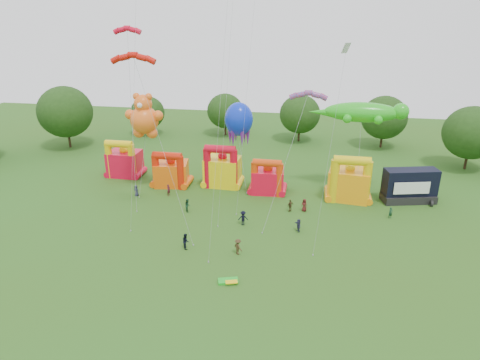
% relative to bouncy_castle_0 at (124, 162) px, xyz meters
% --- Properties ---
extents(ground, '(160.00, 160.00, 0.00)m').
position_rel_bouncy_castle_0_xyz_m(ground, '(19.43, -29.51, -2.42)').
color(ground, '#335517').
rests_on(ground, ground).
extents(tree_ring, '(121.52, 123.61, 12.07)m').
position_rel_bouncy_castle_0_xyz_m(tree_ring, '(18.27, -28.91, 3.84)').
color(tree_ring, '#352314').
rests_on(tree_ring, ground).
extents(bouncy_castle_0, '(5.00, 4.02, 6.35)m').
position_rel_bouncy_castle_0_xyz_m(bouncy_castle_0, '(0.00, 0.00, 0.00)').
color(bouncy_castle_0, red).
rests_on(bouncy_castle_0, ground).
extents(bouncy_castle_1, '(5.61, 4.81, 5.77)m').
position_rel_bouncy_castle_0_xyz_m(bouncy_castle_1, '(8.83, -2.69, -0.22)').
color(bouncy_castle_1, '#F15C0D').
rests_on(bouncy_castle_1, ground).
extents(bouncy_castle_2, '(5.43, 4.45, 6.85)m').
position_rel_bouncy_castle_0_xyz_m(bouncy_castle_2, '(16.66, -1.37, 0.18)').
color(bouncy_castle_2, yellow).
rests_on(bouncy_castle_2, ground).
extents(bouncy_castle_3, '(4.91, 4.05, 5.57)m').
position_rel_bouncy_castle_0_xyz_m(bouncy_castle_3, '(23.86, -2.97, -0.28)').
color(bouncy_castle_3, red).
rests_on(bouncy_castle_3, ground).
extents(bouncy_castle_4, '(6.15, 5.18, 6.94)m').
position_rel_bouncy_castle_0_xyz_m(bouncy_castle_4, '(35.58, -3.40, 0.21)').
color(bouncy_castle_4, '#FF980D').
rests_on(bouncy_castle_4, ground).
extents(stage_trailer, '(7.81, 4.45, 4.83)m').
position_rel_bouncy_castle_0_xyz_m(stage_trailer, '(44.00, -2.70, -0.09)').
color(stage_trailer, black).
rests_on(stage_trailer, ground).
extents(teddy_bear_kite, '(5.66, 5.32, 14.74)m').
position_rel_bouncy_castle_0_xyz_m(teddy_bear_kite, '(6.08, -5.08, 7.56)').
color(teddy_bear_kite, orange).
rests_on(teddy_bear_kite, ground).
extents(gecko_kite, '(13.85, 7.68, 13.52)m').
position_rel_bouncy_castle_0_xyz_m(gecko_kite, '(36.72, -0.14, 8.79)').
color(gecko_kite, green).
rests_on(gecko_kite, ground).
extents(octopus_kite, '(4.17, 5.55, 13.01)m').
position_rel_bouncy_castle_0_xyz_m(octopus_kite, '(19.43, -1.16, 5.47)').
color(octopus_kite, '#0D2ACE').
rests_on(octopus_kite, ground).
extents(parafoil_kites, '(28.27, 15.04, 24.14)m').
position_rel_bouncy_castle_0_xyz_m(parafoil_kites, '(16.77, -13.38, 7.40)').
color(parafoil_kites, red).
rests_on(parafoil_kites, ground).
extents(diamond_kites, '(24.88, 18.53, 40.46)m').
position_rel_bouncy_castle_0_xyz_m(diamond_kites, '(19.69, -14.19, 14.98)').
color(diamond_kites, red).
rests_on(diamond_kites, ground).
extents(folded_kite_bundle, '(2.20, 1.52, 0.31)m').
position_rel_bouncy_castle_0_xyz_m(folded_kite_bundle, '(22.59, -26.33, -2.28)').
color(folded_kite_bundle, green).
rests_on(folded_kite_bundle, ground).
extents(spectator_0, '(0.94, 0.75, 1.67)m').
position_rel_bouncy_castle_0_xyz_m(spectator_0, '(5.08, -7.55, -1.58)').
color(spectator_0, '#26283F').
rests_on(spectator_0, ground).
extents(spectator_1, '(0.60, 0.73, 1.73)m').
position_rel_bouncy_castle_0_xyz_m(spectator_1, '(9.71, -6.61, -1.55)').
color(spectator_1, '#4B1521').
rests_on(spectator_1, ground).
extents(spectator_2, '(1.02, 1.11, 1.83)m').
position_rel_bouncy_castle_0_xyz_m(spectator_2, '(13.98, -11.31, -1.50)').
color(spectator_2, '#1C4629').
rests_on(spectator_2, ground).
extents(spectator_3, '(1.36, 0.93, 1.93)m').
position_rel_bouncy_castle_0_xyz_m(spectator_3, '(22.00, -13.89, -1.45)').
color(spectator_3, black).
rests_on(spectator_3, ground).
extents(spectator_4, '(1.04, 0.99, 1.74)m').
position_rel_bouncy_castle_0_xyz_m(spectator_4, '(27.65, -8.97, -1.55)').
color(spectator_4, '#483A1C').
rests_on(spectator_4, ground).
extents(spectator_5, '(1.03, 1.60, 1.65)m').
position_rel_bouncy_castle_0_xyz_m(spectator_5, '(28.99, -14.43, -1.59)').
color(spectator_5, '#2A2A46').
rests_on(spectator_5, ground).
extents(spectator_6, '(1.04, 0.92, 1.78)m').
position_rel_bouncy_castle_0_xyz_m(spectator_6, '(29.50, -8.54, -1.52)').
color(spectator_6, '#4C1815').
rests_on(spectator_6, ground).
extents(spectator_7, '(0.66, 0.56, 1.54)m').
position_rel_bouncy_castle_0_xyz_m(spectator_7, '(40.71, -8.75, -1.65)').
color(spectator_7, '#183D24').
rests_on(spectator_7, ground).
extents(spectator_8, '(1.04, 1.13, 1.87)m').
position_rel_bouncy_castle_0_xyz_m(spectator_8, '(16.50, -20.67, -1.48)').
color(spectator_8, black).
rests_on(spectator_8, ground).
extents(spectator_9, '(1.38, 1.34, 1.90)m').
position_rel_bouncy_castle_0_xyz_m(spectator_9, '(22.59, -20.93, -1.47)').
color(spectator_9, '#3F2F19').
rests_on(spectator_9, ground).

